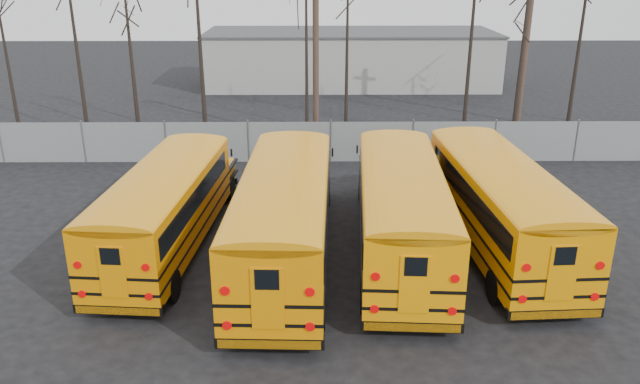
{
  "coord_description": "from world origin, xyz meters",
  "views": [
    {
      "loc": [
        -0.76,
        -17.23,
        9.38
      ],
      "look_at": [
        -0.59,
        3.46,
        1.6
      ],
      "focal_mm": 35.0,
      "sensor_mm": 36.0,
      "label": 1
    }
  ],
  "objects_px": {
    "bus_b": "(285,209)",
    "utility_pole_left": "(316,44)",
    "bus_d": "(499,197)",
    "bus_a": "(167,201)",
    "bus_c": "(401,204)",
    "utility_pole_right": "(527,41)"
  },
  "relations": [
    {
      "from": "bus_c",
      "to": "utility_pole_right",
      "type": "distance_m",
      "value": 20.81
    },
    {
      "from": "bus_a",
      "to": "utility_pole_right",
      "type": "xyz_separation_m",
      "value": [
        17.39,
        17.64,
        3.07
      ]
    },
    {
      "from": "bus_b",
      "to": "utility_pole_left",
      "type": "distance_m",
      "value": 14.72
    },
    {
      "from": "bus_a",
      "to": "utility_pole_left",
      "type": "relative_size",
      "value": 1.06
    },
    {
      "from": "bus_a",
      "to": "bus_b",
      "type": "distance_m",
      "value": 4.2
    },
    {
      "from": "bus_b",
      "to": "bus_d",
      "type": "xyz_separation_m",
      "value": [
        7.11,
        1.16,
        -0.06
      ]
    },
    {
      "from": "bus_c",
      "to": "utility_pole_left",
      "type": "relative_size",
      "value": 1.13
    },
    {
      "from": "bus_b",
      "to": "bus_a",
      "type": "bearing_deg",
      "value": 165.67
    },
    {
      "from": "bus_a",
      "to": "bus_c",
      "type": "xyz_separation_m",
      "value": [
        7.78,
        -0.58,
        0.12
      ]
    },
    {
      "from": "bus_b",
      "to": "bus_d",
      "type": "distance_m",
      "value": 7.2
    },
    {
      "from": "bus_a",
      "to": "bus_b",
      "type": "bearing_deg",
      "value": -11.74
    },
    {
      "from": "bus_b",
      "to": "bus_c",
      "type": "distance_m",
      "value": 3.8
    },
    {
      "from": "bus_a",
      "to": "utility_pole_right",
      "type": "bearing_deg",
      "value": 50.07
    },
    {
      "from": "bus_d",
      "to": "utility_pole_left",
      "type": "height_order",
      "value": "utility_pole_left"
    },
    {
      "from": "bus_a",
      "to": "utility_pole_right",
      "type": "height_order",
      "value": "utility_pole_right"
    },
    {
      "from": "bus_d",
      "to": "utility_pole_right",
      "type": "bearing_deg",
      "value": 67.4
    },
    {
      "from": "bus_c",
      "to": "bus_a",
      "type": "bearing_deg",
      "value": 179.21
    },
    {
      "from": "bus_c",
      "to": "utility_pole_left",
      "type": "height_order",
      "value": "utility_pole_left"
    },
    {
      "from": "bus_a",
      "to": "bus_d",
      "type": "height_order",
      "value": "bus_d"
    },
    {
      "from": "bus_b",
      "to": "utility_pole_right",
      "type": "xyz_separation_m",
      "value": [
        13.37,
        18.83,
        2.9
      ]
    },
    {
      "from": "bus_b",
      "to": "utility_pole_left",
      "type": "height_order",
      "value": "utility_pole_left"
    },
    {
      "from": "bus_c",
      "to": "bus_d",
      "type": "bearing_deg",
      "value": 12.85
    }
  ]
}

